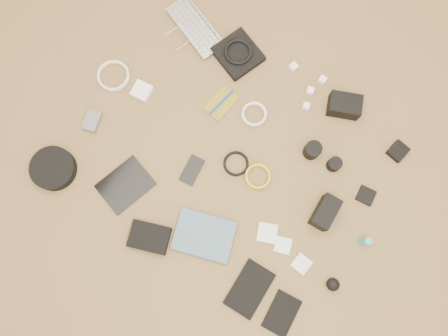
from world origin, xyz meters
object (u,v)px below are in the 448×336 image
Objects in this scene: tablet at (125,185)px; headphone_case at (53,168)px; laptop at (187,33)px; paperback at (198,257)px; dslr_camera at (344,106)px; phone at (192,170)px.

headphone_case is (-0.29, -0.11, 0.02)m from tablet.
laptop and paperback have the same top height.
headphone_case is (-0.87, -0.92, -0.01)m from dslr_camera.
tablet and phone have the same top height.
tablet is at bearing -149.70° from dslr_camera.
laptop is 0.84m from headphone_case.
paperback is (0.71, 0.04, -0.01)m from headphone_case.
tablet is 0.31m from headphone_case.
laptop is 1.29× the size of paperback.
paperback reaches higher than phone.
dslr_camera is at bearing -28.82° from paperback.
laptop is at bearing 82.76° from headphone_case.
paperback is (0.23, -0.28, 0.01)m from phone.
headphone_case is 0.71m from paperback.
headphone_case is at bearing -142.59° from tablet.
phone is (0.20, 0.21, 0.00)m from tablet.
dslr_camera is 0.71m from phone.
dslr_camera is 0.72× the size of headphone_case.
dslr_camera reaches higher than laptop.
phone is at bearing 33.81° from headphone_case.
dslr_camera is at bearing 46.59° from headphone_case.
paperback is (0.61, -0.79, -0.00)m from laptop.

